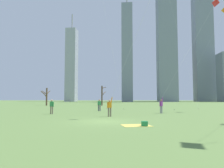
# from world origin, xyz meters

# --- Properties ---
(ground_plane) EXTENTS (400.00, 400.00, 0.00)m
(ground_plane) POSITION_xyz_m (0.00, 0.00, 0.00)
(ground_plane) COLOR #5B7A3D
(kite_flyer_foreground_right_purple) EXTENTS (6.03, 1.24, 15.43)m
(kite_flyer_foreground_right_purple) POSITION_xyz_m (0.57, 4.34, 2.62)
(kite_flyer_foreground_right_purple) COLOR #726656
(kite_flyer_foreground_right_purple) RESTS_ON ground
(kite_flyer_far_back_red) EXTENTS (9.37, 5.32, 15.88)m
(kite_flyer_far_back_red) POSITION_xyz_m (6.97, 10.02, 3.42)
(kite_flyer_far_back_red) COLOR gray
(kite_flyer_far_back_red) RESTS_ON ground
(bystander_far_off_by_trees) EXTENTS (0.50, 0.27, 1.62)m
(bystander_far_off_by_trees) POSITION_xyz_m (-6.86, 7.04, 0.90)
(bystander_far_off_by_trees) COLOR #726656
(bystander_far_off_by_trees) RESTS_ON ground
(bystander_strolling_midfield) EXTENTS (0.45, 0.35, 1.62)m
(bystander_strolling_midfield) POSITION_xyz_m (-2.41, 13.17, 0.90)
(bystander_strolling_midfield) COLOR #33384C
(bystander_strolling_midfield) RESTS_ON ground
(distant_kite_drifting_left_orange) EXTENTS (7.88, 2.28, 15.25)m
(distant_kite_drifting_left_orange) POSITION_xyz_m (15.34, 15.08, 13.72)
(distant_kite_drifting_left_orange) COLOR orange
(distant_kite_drifting_left_orange) RESTS_ON ground
(distant_kite_low_near_trees_white) EXTENTS (3.43, 6.57, 22.81)m
(distant_kite_low_near_trees_white) POSITION_xyz_m (10.24, 25.37, 19.70)
(distant_kite_low_near_trees_white) COLOR white
(distant_kite_low_near_trees_white) RESTS_ON ground
(picnic_spot) EXTENTS (2.09, 1.80, 0.31)m
(picnic_spot) POSITION_xyz_m (2.56, -2.34, 0.09)
(picnic_spot) COLOR #D8BF4C
(picnic_spot) RESTS_ON ground
(bare_tree_leftmost) EXTENTS (1.20, 2.52, 4.97)m
(bare_tree_leftmost) POSITION_xyz_m (-5.23, 36.70, 2.59)
(bare_tree_leftmost) COLOR #4C3828
(bare_tree_leftmost) RESTS_ON ground
(bare_tree_far_right_edge) EXTENTS (1.95, 3.21, 4.43)m
(bare_tree_far_right_edge) POSITION_xyz_m (-19.14, 35.01, 2.45)
(bare_tree_far_right_edge) COLOR brown
(bare_tree_far_right_edge) RESTS_ON ground
(skyline_slender_spire) EXTENTS (8.76, 9.12, 39.77)m
(skyline_slender_spire) POSITION_xyz_m (24.82, 123.58, 19.88)
(skyline_slender_spire) COLOR gray
(skyline_slender_spire) RESTS_ON ground
(skyline_squat_block) EXTENTS (6.42, 7.76, 55.88)m
(skyline_squat_block) POSITION_xyz_m (-35.11, 112.09, 23.08)
(skyline_squat_block) COLOR #9EA3AD
(skyline_squat_block) RESTS_ON ground
(skyline_short_annex) EXTENTS (6.38, 7.41, 66.58)m
(skyline_short_annex) POSITION_xyz_m (0.19, 105.56, 28.98)
(skyline_short_annex) COLOR gray
(skyline_short_annex) RESTS_ON ground
(skyline_tall_tower) EXTENTS (10.91, 8.99, 77.28)m
(skyline_tall_tower) POSITION_xyz_m (47.93, 118.63, 33.69)
(skyline_tall_tower) COLOR gray
(skyline_tall_tower) RESTS_ON ground
(skyline_wide_slab) EXTENTS (10.55, 11.88, 66.76)m
(skyline_wide_slab) POSITION_xyz_m (23.37, 108.02, 33.38)
(skyline_wide_slab) COLOR gray
(skyline_wide_slab) RESTS_ON ground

